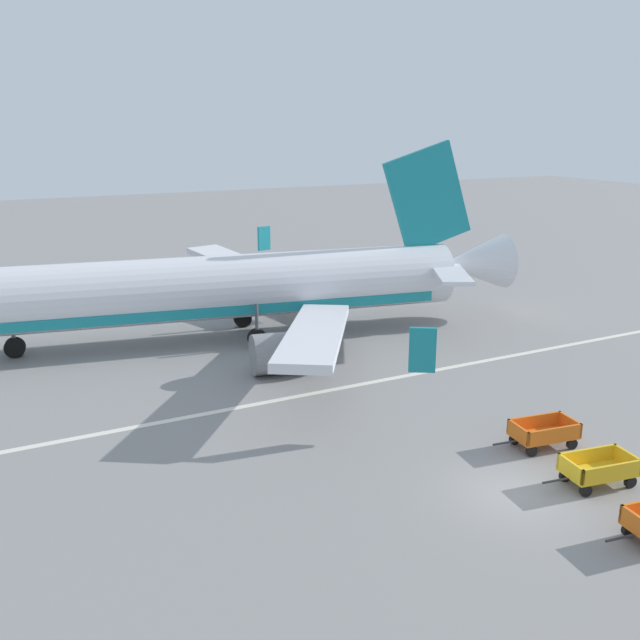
% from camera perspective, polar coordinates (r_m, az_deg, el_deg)
% --- Properties ---
extents(ground_plane, '(220.00, 220.00, 0.00)m').
position_cam_1_polar(ground_plane, '(26.00, 15.36, -13.38)').
color(ground_plane, gray).
extents(apron_stripe, '(120.00, 0.36, 0.01)m').
position_cam_1_polar(apron_stripe, '(34.41, 2.48, -5.39)').
color(apron_stripe, silver).
rests_on(apron_stripe, ground).
extents(airplane, '(37.54, 30.31, 11.34)m').
position_cam_1_polar(airplane, '(41.32, -7.82, 2.53)').
color(airplane, silver).
rests_on(airplane, ground).
extents(baggage_cart_second_in_row, '(3.62, 1.76, 1.07)m').
position_cam_1_polar(baggage_cart_second_in_row, '(27.24, 21.59, -11.13)').
color(baggage_cart_second_in_row, gold).
rests_on(baggage_cart_second_in_row, ground).
extents(baggage_cart_third_in_row, '(3.62, 1.73, 1.07)m').
position_cam_1_polar(baggage_cart_third_in_row, '(29.45, 17.64, -8.67)').
color(baggage_cart_third_in_row, orange).
rests_on(baggage_cart_third_in_row, ground).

